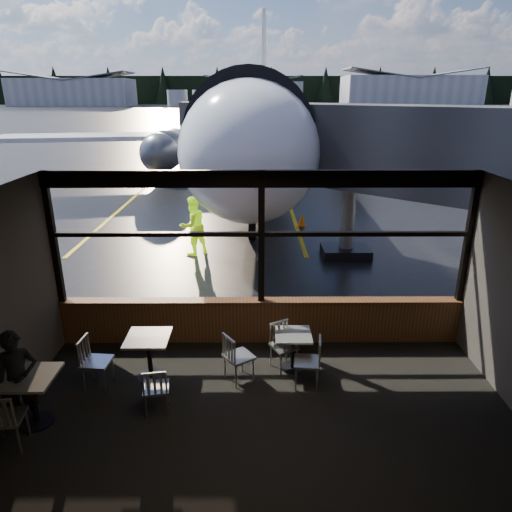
{
  "coord_description": "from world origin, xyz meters",
  "views": [
    {
      "loc": [
        -0.15,
        -8.26,
        4.82
      ],
      "look_at": [
        -0.09,
        1.0,
        1.5
      ],
      "focal_mm": 32.0,
      "sensor_mm": 36.0,
      "label": 1
    }
  ],
  "objects_px": {
    "jet_bridge": "(377,180)",
    "chair_near_n": "(284,347)",
    "chair_mid_s": "(156,388)",
    "chair_mid_w": "(97,362)",
    "airliner": "(260,73)",
    "passenger": "(18,380)",
    "chair_left_s": "(7,419)",
    "cone_wing": "(174,175)",
    "cone_nose": "(302,220)",
    "ground_crew": "(193,226)",
    "chair_near_e": "(307,362)",
    "cafe_table_near": "(293,351)",
    "cafe_table_mid": "(150,357)",
    "chair_near_w": "(239,357)",
    "cafe_table_left": "(33,400)"
  },
  "relations": [
    {
      "from": "cone_nose",
      "to": "cone_wing",
      "type": "height_order",
      "value": "cone_nose"
    },
    {
      "from": "cone_nose",
      "to": "chair_near_e",
      "type": "bearing_deg",
      "value": -95.31
    },
    {
      "from": "jet_bridge",
      "to": "chair_mid_w",
      "type": "bearing_deg",
      "value": -132.53
    },
    {
      "from": "chair_near_w",
      "to": "airliner",
      "type": "bearing_deg",
      "value": 144.0
    },
    {
      "from": "cafe_table_near",
      "to": "chair_near_w",
      "type": "relative_size",
      "value": 0.77
    },
    {
      "from": "airliner",
      "to": "chair_near_w",
      "type": "distance_m",
      "value": 21.95
    },
    {
      "from": "airliner",
      "to": "cafe_table_left",
      "type": "relative_size",
      "value": 45.51
    },
    {
      "from": "ground_crew",
      "to": "cone_wing",
      "type": "height_order",
      "value": "ground_crew"
    },
    {
      "from": "airliner",
      "to": "cone_wing",
      "type": "relative_size",
      "value": 90.29
    },
    {
      "from": "chair_mid_s",
      "to": "chair_left_s",
      "type": "distance_m",
      "value": 2.1
    },
    {
      "from": "chair_near_e",
      "to": "ground_crew",
      "type": "xyz_separation_m",
      "value": [
        -2.8,
        6.95,
        0.46
      ]
    },
    {
      "from": "chair_near_e",
      "to": "chair_mid_s",
      "type": "bearing_deg",
      "value": 112.13
    },
    {
      "from": "jet_bridge",
      "to": "passenger",
      "type": "xyz_separation_m",
      "value": [
        -7.25,
        -7.98,
        -1.54
      ]
    },
    {
      "from": "jet_bridge",
      "to": "chair_near_n",
      "type": "relative_size",
      "value": 12.0
    },
    {
      "from": "chair_near_n",
      "to": "cone_wing",
      "type": "bearing_deg",
      "value": -103.83
    },
    {
      "from": "cafe_table_near",
      "to": "chair_mid_w",
      "type": "distance_m",
      "value": 3.44
    },
    {
      "from": "cafe_table_mid",
      "to": "jet_bridge",
      "type": "bearing_deg",
      "value": 50.44
    },
    {
      "from": "cone_nose",
      "to": "chair_mid_w",
      "type": "bearing_deg",
      "value": -114.09
    },
    {
      "from": "chair_left_s",
      "to": "cafe_table_left",
      "type": "bearing_deg",
      "value": 66.35
    },
    {
      "from": "jet_bridge",
      "to": "chair_left_s",
      "type": "xyz_separation_m",
      "value": [
        -7.25,
        -8.46,
        -1.85
      ]
    },
    {
      "from": "cafe_table_left",
      "to": "chair_mid_s",
      "type": "bearing_deg",
      "value": 8.7
    },
    {
      "from": "cafe_table_near",
      "to": "passenger",
      "type": "xyz_separation_m",
      "value": [
        -4.22,
        -1.49,
        0.43
      ]
    },
    {
      "from": "jet_bridge",
      "to": "cafe_table_mid",
      "type": "relative_size",
      "value": 13.01
    },
    {
      "from": "airliner",
      "to": "chair_mid_w",
      "type": "distance_m",
      "value": 22.31
    },
    {
      "from": "chair_mid_s",
      "to": "cone_nose",
      "type": "xyz_separation_m",
      "value": [
        3.41,
        10.84,
        -0.19
      ]
    },
    {
      "from": "airliner",
      "to": "passenger",
      "type": "bearing_deg",
      "value": -97.9
    },
    {
      "from": "chair_left_s",
      "to": "cone_wing",
      "type": "distance_m",
      "value": 21.79
    },
    {
      "from": "chair_mid_w",
      "to": "cafe_table_left",
      "type": "bearing_deg",
      "value": -30.02
    },
    {
      "from": "airliner",
      "to": "passenger",
      "type": "xyz_separation_m",
      "value": [
        -3.91,
        -22.39,
        -5.08
      ]
    },
    {
      "from": "ground_crew",
      "to": "chair_near_n",
      "type": "bearing_deg",
      "value": 71.0
    },
    {
      "from": "chair_mid_w",
      "to": "ground_crew",
      "type": "height_order",
      "value": "ground_crew"
    },
    {
      "from": "airliner",
      "to": "passenger",
      "type": "distance_m",
      "value": 23.29
    },
    {
      "from": "cafe_table_mid",
      "to": "ground_crew",
      "type": "xyz_separation_m",
      "value": [
        -0.04,
        6.69,
        0.51
      ]
    },
    {
      "from": "chair_mid_s",
      "to": "chair_mid_w",
      "type": "xyz_separation_m",
      "value": [
        -1.14,
        0.67,
        0.05
      ]
    },
    {
      "from": "jet_bridge",
      "to": "chair_near_n",
      "type": "distance_m",
      "value": 7.47
    },
    {
      "from": "chair_near_w",
      "to": "ground_crew",
      "type": "relative_size",
      "value": 0.51
    },
    {
      "from": "chair_mid_w",
      "to": "chair_left_s",
      "type": "bearing_deg",
      "value": -24.01
    },
    {
      "from": "cafe_table_near",
      "to": "passenger",
      "type": "bearing_deg",
      "value": -160.59
    },
    {
      "from": "chair_near_w",
      "to": "chair_mid_w",
      "type": "relative_size",
      "value": 1.0
    },
    {
      "from": "chair_mid_s",
      "to": "cone_nose",
      "type": "distance_m",
      "value": 11.36
    },
    {
      "from": "cafe_table_mid",
      "to": "chair_left_s",
      "type": "relative_size",
      "value": 0.85
    },
    {
      "from": "ground_crew",
      "to": "chair_near_e",
      "type": "bearing_deg",
      "value": 72.1
    },
    {
      "from": "cafe_table_near",
      "to": "chair_mid_s",
      "type": "bearing_deg",
      "value": -152.28
    },
    {
      "from": "chair_mid_w",
      "to": "jet_bridge",
      "type": "bearing_deg",
      "value": 142.86
    },
    {
      "from": "cone_nose",
      "to": "airliner",
      "type": "bearing_deg",
      "value": 97.4
    },
    {
      "from": "chair_near_w",
      "to": "chair_left_s",
      "type": "height_order",
      "value": "chair_left_s"
    },
    {
      "from": "airliner",
      "to": "chair_near_e",
      "type": "height_order",
      "value": "airliner"
    },
    {
      "from": "chair_mid_w",
      "to": "passenger",
      "type": "height_order",
      "value": "passenger"
    },
    {
      "from": "cafe_table_left",
      "to": "chair_near_w",
      "type": "relative_size",
      "value": 0.9
    },
    {
      "from": "passenger",
      "to": "cone_wing",
      "type": "distance_m",
      "value": 21.32
    }
  ]
}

